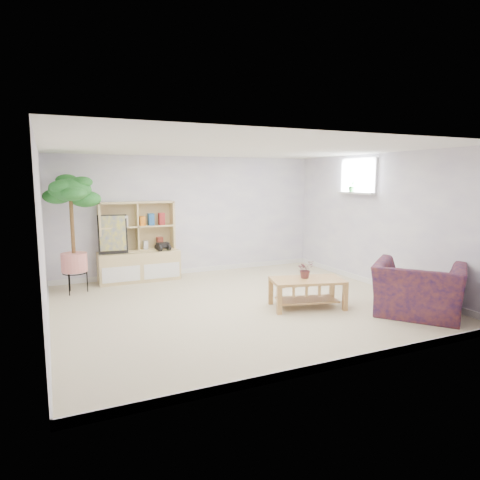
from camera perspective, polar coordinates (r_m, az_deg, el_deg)
name	(u,v)px	position (r m, az deg, el deg)	size (l,w,h in m)	color
floor	(240,304)	(6.77, 0.02, -8.58)	(5.50, 5.00, 0.01)	beige
ceiling	(240,148)	(6.50, 0.02, 12.14)	(5.50, 5.00, 0.01)	white
walls	(240,228)	(6.52, 0.02, 1.57)	(5.51, 5.01, 2.40)	silver
baseboard	(240,301)	(6.75, 0.02, -8.17)	(5.50, 5.00, 0.10)	white
window	(359,176)	(8.46, 15.54, 8.22)	(0.10, 0.98, 0.68)	silver
window_sill	(355,193)	(8.42, 15.14, 6.06)	(0.14, 1.00, 0.04)	white
storage_unit	(139,242)	(8.37, -13.38, -0.23)	(1.52, 0.51, 1.52)	#D3BE7D
poster	(113,234)	(8.24, -16.61, 0.73)	(0.52, 0.12, 0.73)	yellow
toy_truck	(163,246)	(8.42, -10.25, -0.79)	(0.33, 0.23, 0.18)	black
coffee_table	(307,293)	(6.64, 8.92, -7.02)	(1.08, 0.59, 0.44)	#A6713A
table_plant	(305,269)	(6.62, 8.70, -3.88)	(0.25, 0.21, 0.27)	#1B4825
floor_tree	(73,234)	(7.76, -21.41, 0.70)	(0.75, 0.75, 2.03)	#1A7025
armchair	(419,286)	(6.63, 22.73, -5.66)	(1.18, 1.03, 0.88)	#0F0F42
sill_plant	(351,186)	(8.51, 14.64, 6.99)	(0.13, 0.10, 0.23)	#1A7025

